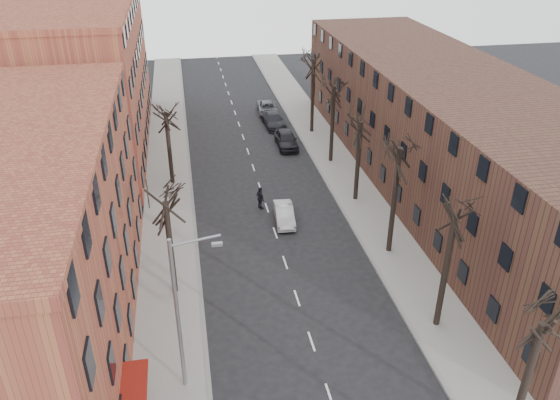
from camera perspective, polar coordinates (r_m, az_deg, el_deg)
sidewalk_left at (r=50.91m, az=-11.60°, el=2.25°), size 4.00×90.00×0.15m
sidewalk_right at (r=52.77m, az=6.00°, el=3.67°), size 4.00×90.00×0.15m
building_left_near at (r=32.02m, az=-26.98°, el=-5.03°), size 12.00×26.00×12.00m
building_left_far at (r=57.78m, az=-20.39°, el=11.59°), size 12.00×28.00×14.00m
building_right at (r=49.48m, az=16.91°, el=7.04°), size 12.00×50.00×10.00m
tree_right_b at (r=34.56m, az=15.96°, el=-12.47°), size 5.20×5.20×10.80m
tree_right_c at (r=40.31m, az=11.25°, el=-5.30°), size 5.20×5.20×11.60m
tree_right_d at (r=46.73m, az=7.85°, el=0.01°), size 5.20×5.20×10.00m
tree_right_e at (r=53.57m, az=5.30°, el=4.01°), size 5.20×5.20×10.80m
tree_right_f at (r=60.70m, az=3.32°, el=7.08°), size 5.20×5.20×11.60m
tree_left_a at (r=36.35m, az=-10.86°, el=-9.45°), size 5.20×5.20×9.50m
tree_left_b at (r=50.02m, az=-11.13°, el=1.72°), size 5.20×5.20×9.50m
streetlight at (r=26.94m, az=-10.34°, el=-11.21°), size 2.45×0.22×9.03m
silver_sedan at (r=42.82m, az=0.45°, el=-1.50°), size 1.71×4.12×1.33m
parked_car_near at (r=56.50m, az=0.66°, el=6.38°), size 2.03×4.94×1.68m
parked_car_mid at (r=62.10m, az=-0.67°, el=8.36°), size 2.31×5.24×1.50m
parked_car_far at (r=66.26m, az=-1.34°, el=9.58°), size 2.48×4.94×1.34m
pedestrian_crossing at (r=44.54m, az=-2.07°, el=0.20°), size 0.85×1.23×1.95m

